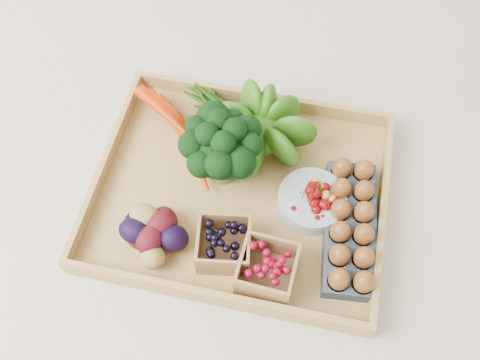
% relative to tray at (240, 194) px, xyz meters
% --- Properties ---
extents(ground, '(4.00, 4.00, 0.00)m').
position_rel_tray_xyz_m(ground, '(0.00, 0.00, -0.01)').
color(ground, beige).
rests_on(ground, ground).
extents(tray, '(0.55, 0.45, 0.01)m').
position_rel_tray_xyz_m(tray, '(0.00, 0.00, 0.00)').
color(tray, '#B08C49').
rests_on(tray, ground).
extents(carrots, '(0.19, 0.13, 0.04)m').
position_rel_tray_xyz_m(carrots, '(-0.13, 0.09, 0.03)').
color(carrots, '#BF2800').
rests_on(carrots, tray).
extents(lettuce, '(0.13, 0.13, 0.13)m').
position_rel_tray_xyz_m(lettuce, '(0.02, 0.12, 0.07)').
color(lettuce, '#18520C').
rests_on(lettuce, tray).
extents(broccoli, '(0.16, 0.16, 0.12)m').
position_rel_tray_xyz_m(broccoli, '(-0.04, 0.03, 0.07)').
color(broccoli, black).
rests_on(broccoli, tray).
extents(cherry_bowl, '(0.13, 0.13, 0.03)m').
position_rel_tray_xyz_m(cherry_bowl, '(0.14, -0.00, 0.02)').
color(cherry_bowl, '#8C9EA5').
rests_on(cherry_bowl, tray).
extents(egg_carton, '(0.12, 0.27, 0.03)m').
position_rel_tray_xyz_m(egg_carton, '(0.21, -0.04, 0.02)').
color(egg_carton, '#323840').
rests_on(egg_carton, tray).
extents(potatoes, '(0.15, 0.15, 0.09)m').
position_rel_tray_xyz_m(potatoes, '(-0.14, -0.13, 0.05)').
color(potatoes, '#38090F').
rests_on(potatoes, tray).
extents(punnet_blackberry, '(0.11, 0.11, 0.06)m').
position_rel_tray_xyz_m(punnet_blackberry, '(-0.00, -0.13, 0.04)').
color(punnet_blackberry, black).
rests_on(punnet_blackberry, tray).
extents(punnet_raspberry, '(0.10, 0.10, 0.07)m').
position_rel_tray_xyz_m(punnet_raspberry, '(0.08, -0.16, 0.04)').
color(punnet_raspberry, '#660416').
rests_on(punnet_raspberry, tray).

